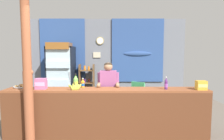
{
  "coord_description": "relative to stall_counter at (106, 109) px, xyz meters",
  "views": [
    {
      "loc": [
        0.2,
        -3.18,
        1.68
      ],
      "look_at": [
        0.22,
        0.86,
        1.31
      ],
      "focal_mm": 29.92,
      "sensor_mm": 36.0,
      "label": 1
    }
  ],
  "objects": [
    {
      "name": "plastic_lawn_chair",
      "position": [
        0.93,
        1.75,
        -0.09
      ],
      "size": [
        0.62,
        0.62,
        0.86
      ],
      "color": "#4CC675",
      "rests_on": "ground"
    },
    {
      "name": "soda_bottle_orange_soda",
      "position": [
        -0.49,
        0.23,
        0.47
      ],
      "size": [
        0.08,
        0.08,
        0.2
      ],
      "color": "orange",
      "rests_on": "stall_counter"
    },
    {
      "name": "banana_bunch",
      "position": [
        -0.6,
        -0.02,
        0.44
      ],
      "size": [
        0.28,
        0.07,
        0.16
      ],
      "color": "#B7C647",
      "rests_on": "stall_counter"
    },
    {
      "name": "back_wall_curtained",
      "position": [
        -0.1,
        2.64,
        0.85
      ],
      "size": [
        5.17,
        0.22,
        2.78
      ],
      "color": "slate",
      "rests_on": "ground"
    },
    {
      "name": "stall_counter",
      "position": [
        0.0,
        0.0,
        0.0
      ],
      "size": [
        4.02,
        0.44,
        0.97
      ],
      "color": "brown",
      "rests_on": "ground"
    },
    {
      "name": "soda_bottle_grape_soda",
      "position": [
        1.17,
        0.04,
        0.49
      ],
      "size": [
        0.06,
        0.06,
        0.26
      ],
      "color": "#56286B",
      "rests_on": "stall_counter"
    },
    {
      "name": "ground_plane",
      "position": [
        -0.09,
        0.8,
        -0.59
      ],
      "size": [
        7.76,
        7.76,
        0.0
      ],
      "primitive_type": "plane",
      "color": "#665B51"
    },
    {
      "name": "bottle_shelf_rack",
      "position": [
        -0.69,
        2.35,
        0.1
      ],
      "size": [
        0.48,
        0.28,
        1.32
      ],
      "color": "brown",
      "rests_on": "ground"
    },
    {
      "name": "snack_box_wafer",
      "position": [
        -1.29,
        0.07,
        0.49
      ],
      "size": [
        0.21,
        0.14,
        0.22
      ],
      "color": "#B76699",
      "rests_on": "stall_counter"
    },
    {
      "name": "snack_box_choco_powder",
      "position": [
        1.84,
        0.0,
        0.47
      ],
      "size": [
        0.19,
        0.14,
        0.18
      ],
      "color": "gold",
      "rests_on": "stall_counter"
    },
    {
      "name": "timber_post",
      "position": [
        -1.4,
        -0.25,
        0.71
      ],
      "size": [
        0.19,
        0.17,
        2.71
      ],
      "color": "#995133",
      "rests_on": "ground"
    },
    {
      "name": "pastry_tray",
      "position": [
        -1.73,
        0.27,
        0.4
      ],
      "size": [
        0.39,
        0.39,
        0.07
      ],
      "color": "#BCBCC1",
      "rests_on": "stall_counter"
    },
    {
      "name": "shopkeeper",
      "position": [
        0.03,
        0.51,
        0.34
      ],
      "size": [
        0.48,
        0.42,
        1.47
      ],
      "color": "#28282D",
      "rests_on": "ground"
    },
    {
      "name": "soda_bottle_lime_soda",
      "position": [
        -0.63,
        0.19,
        0.51
      ],
      "size": [
        0.09,
        0.09,
        0.3
      ],
      "color": "#75C64C",
      "rests_on": "stall_counter"
    },
    {
      "name": "drink_fridge",
      "position": [
        -1.46,
        2.13,
        0.51
      ],
      "size": [
        0.78,
        0.74,
        1.98
      ],
      "color": "black",
      "rests_on": "ground"
    }
  ]
}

